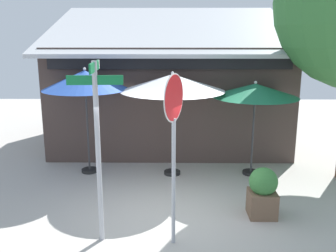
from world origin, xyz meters
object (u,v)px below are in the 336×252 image
patio_umbrella_forest_green_right (255,91)px  patio_umbrella_ivory_center (172,83)px  patio_umbrella_royal_blue_left (85,80)px  street_sign_post (97,135)px  stop_sign (174,127)px  sidewalk_planter (263,192)px

patio_umbrella_forest_green_right → patio_umbrella_ivory_center: bearing=-179.2°
patio_umbrella_royal_blue_left → patio_umbrella_ivory_center: size_ratio=1.03×
street_sign_post → patio_umbrella_ivory_center: (1.29, 3.35, 0.45)m
patio_umbrella_royal_blue_left → patio_umbrella_ivory_center: 2.27m
stop_sign → patio_umbrella_royal_blue_left: stop_sign is taller
patio_umbrella_forest_green_right → stop_sign: bearing=-121.2°
patio_umbrella_ivory_center → patio_umbrella_forest_green_right: patio_umbrella_ivory_center is taller
sidewalk_planter → patio_umbrella_forest_green_right: bearing=83.9°
patio_umbrella_forest_green_right → sidewalk_planter: bearing=-96.1°
street_sign_post → sidewalk_planter: size_ratio=3.11×
sidewalk_planter → stop_sign: bearing=-150.1°
stop_sign → patio_umbrella_ivory_center: bearing=90.4°
stop_sign → patio_umbrella_forest_green_right: 4.05m
stop_sign → street_sign_post: bearing=176.0°
stop_sign → sidewalk_planter: size_ratio=2.93×
street_sign_post → patio_umbrella_royal_blue_left: street_sign_post is taller
patio_umbrella_royal_blue_left → patio_umbrella_ivory_center: bearing=-3.4°
street_sign_post → stop_sign: (1.32, -0.09, 0.16)m
patio_umbrella_ivory_center → patio_umbrella_forest_green_right: bearing=0.8°
stop_sign → patio_umbrella_ivory_center: size_ratio=1.12×
patio_umbrella_ivory_center → patio_umbrella_forest_green_right: size_ratio=1.09×
patio_umbrella_royal_blue_left → sidewalk_planter: size_ratio=2.70×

